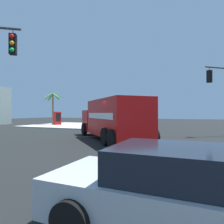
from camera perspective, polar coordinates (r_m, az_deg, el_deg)
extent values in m
plane|color=black|center=(12.17, 4.26, -8.95)|extent=(100.00, 100.00, 0.00)
cube|color=beige|center=(28.58, -11.14, -3.78)|extent=(10.89, 10.89, 0.14)
cube|color=red|center=(12.85, 1.32, -1.60)|extent=(5.90, 5.82, 2.37)
cube|color=red|center=(16.68, -3.94, -2.44)|extent=(3.03, 3.05, 1.70)
cube|color=black|center=(17.49, -4.75, -1.22)|extent=(1.46, 1.50, 0.88)
cube|color=#B2B2B7|center=(10.40, 7.33, -9.37)|extent=(1.75, 1.79, 0.21)
cube|color=white|center=(12.44, -3.84, -1.10)|extent=(3.57, 3.45, 0.36)
cube|color=white|center=(13.36, 6.14, -1.04)|extent=(3.57, 3.45, 0.36)
cylinder|color=black|center=(16.35, -8.06, -4.94)|extent=(0.91, 0.90, 1.00)
cylinder|color=black|center=(17.07, 0.11, -4.74)|extent=(0.91, 0.90, 1.00)
cylinder|color=black|center=(11.24, -1.97, -7.10)|extent=(0.91, 0.90, 1.00)
cylinder|color=black|center=(12.26, 9.14, -6.52)|extent=(0.91, 0.90, 1.00)
cylinder|color=black|center=(10.26, -0.05, -7.77)|extent=(0.91, 0.90, 1.00)
cylinder|color=black|center=(11.37, 11.80, -7.02)|extent=(0.91, 0.90, 1.00)
cylinder|color=#38383D|center=(18.21, 29.73, 10.94)|extent=(2.40, 2.83, 0.12)
cylinder|color=#38383D|center=(17.18, 26.35, 11.19)|extent=(0.03, 0.03, 0.25)
cube|color=black|center=(17.07, 26.35, 9.21)|extent=(0.42, 0.42, 0.95)
sphere|color=red|center=(17.26, 25.93, 10.17)|extent=(0.20, 0.20, 0.20)
sphere|color=#EFA314|center=(17.20, 25.94, 9.16)|extent=(0.20, 0.20, 0.20)
sphere|color=#19CC4C|center=(17.15, 25.94, 8.13)|extent=(0.20, 0.20, 0.20)
cylinder|color=#38383D|center=(10.88, -26.75, 20.09)|extent=(0.03, 0.03, 0.25)
cube|color=black|center=(10.68, -26.75, 17.07)|extent=(0.42, 0.42, 0.95)
sphere|color=red|center=(10.62, -27.00, 18.98)|extent=(0.20, 0.20, 0.20)
sphere|color=#EFA314|center=(10.52, -27.01, 17.38)|extent=(0.20, 0.20, 0.20)
sphere|color=#19CC4C|center=(10.43, -27.01, 15.76)|extent=(0.20, 0.20, 0.20)
cube|color=maroon|center=(21.95, -1.97, -3.66)|extent=(2.10, 1.70, 0.50)
cube|color=maroon|center=(21.14, 1.74, -2.97)|extent=(2.12, 1.90, 1.10)
cube|color=black|center=(21.13, 1.74, -2.19)|extent=(1.94, 1.61, 0.48)
cube|color=maroon|center=(20.37, 6.36, -3.85)|extent=(2.15, 2.20, 0.55)
cylinder|color=black|center=(21.03, -3.09, -4.22)|extent=(0.32, 0.78, 0.76)
cylinder|color=black|center=(22.75, -0.36, -3.91)|extent=(0.32, 0.78, 0.76)
cylinder|color=black|center=(19.41, 5.51, -4.55)|extent=(0.32, 0.78, 0.76)
cylinder|color=black|center=(21.26, 7.71, -4.17)|extent=(0.32, 0.78, 0.76)
cube|color=#B7BABF|center=(3.53, 19.35, -22.88)|extent=(1.81, 4.31, 0.65)
cube|color=black|center=(3.35, 21.98, -13.80)|extent=(1.59, 2.41, 0.50)
cylinder|color=black|center=(3.24, -11.92, -28.59)|extent=(0.20, 0.62, 0.62)
cylinder|color=black|center=(4.74, 1.70, -19.15)|extent=(0.20, 0.62, 0.62)
cube|color=red|center=(29.21, -15.52, -1.74)|extent=(1.16, 1.11, 1.85)
cube|color=black|center=(28.85, -15.26, -1.47)|extent=(0.60, 0.37, 1.18)
cube|color=black|center=(29.14, -4.66, -1.75)|extent=(1.17, 1.15, 1.85)
cube|color=black|center=(28.78, -4.36, -1.48)|extent=(0.54, 0.45, 1.18)
cylinder|color=#7A6647|center=(30.59, -16.75, 0.85)|extent=(0.26, 0.26, 4.54)
ellipsoid|color=#2D7533|center=(31.30, -15.83, 4.28)|extent=(1.64, 0.39, 1.04)
ellipsoid|color=#2D7533|center=(31.31, -17.41, 4.12)|extent=(0.87, 1.55, 1.21)
ellipsoid|color=#2D7533|center=(30.79, -18.02, 4.10)|extent=(1.03, 1.42, 1.31)
ellipsoid|color=#2D7533|center=(30.07, -17.83, 4.64)|extent=(1.74, 0.43, 0.86)
ellipsoid|color=#2D7533|center=(29.92, -16.03, 4.74)|extent=(1.05, 1.75, 0.79)
ellipsoid|color=#2D7533|center=(30.60, -15.13, 4.65)|extent=(1.25, 1.68, 0.77)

